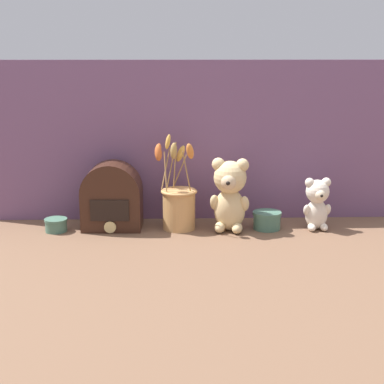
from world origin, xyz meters
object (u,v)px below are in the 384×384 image
(teddy_bear_medium, at_px, (317,203))
(decorative_tin_tall, at_px, (56,225))
(decorative_tin_short, at_px, (267,220))
(flower_vase, at_px, (178,203))
(teddy_bear_large, at_px, (230,193))
(vintage_radio, at_px, (112,199))

(teddy_bear_medium, relative_size, decorative_tin_tall, 2.33)
(decorative_tin_tall, bearing_deg, decorative_tin_short, 0.55)
(flower_vase, bearing_deg, decorative_tin_short, -2.45)
(teddy_bear_large, height_order, flower_vase, flower_vase)
(decorative_tin_short, bearing_deg, teddy_bear_medium, -3.08)
(decorative_tin_short, bearing_deg, decorative_tin_tall, -179.45)
(flower_vase, distance_m, vintage_radio, 0.23)
(teddy_bear_medium, distance_m, decorative_tin_short, 0.18)
(teddy_bear_large, relative_size, teddy_bear_medium, 1.39)
(flower_vase, distance_m, decorative_tin_short, 0.32)
(teddy_bear_large, distance_m, flower_vase, 0.18)
(teddy_bear_large, bearing_deg, decorative_tin_tall, 179.26)
(decorative_tin_tall, bearing_deg, flower_vase, 2.74)
(decorative_tin_short, bearing_deg, teddy_bear_large, -173.65)
(teddy_bear_large, xyz_separation_m, vintage_radio, (-0.41, 0.04, -0.03))
(teddy_bear_large, xyz_separation_m, teddy_bear_medium, (0.31, 0.01, -0.04))
(vintage_radio, distance_m, decorative_tin_short, 0.55)
(teddy_bear_large, distance_m, decorative_tin_short, 0.17)
(teddy_bear_large, height_order, vintage_radio, teddy_bear_large)
(teddy_bear_large, xyz_separation_m, flower_vase, (-0.18, 0.03, -0.04))
(teddy_bear_large, bearing_deg, decorative_tin_short, 6.35)
(decorative_tin_tall, bearing_deg, teddy_bear_medium, -0.14)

